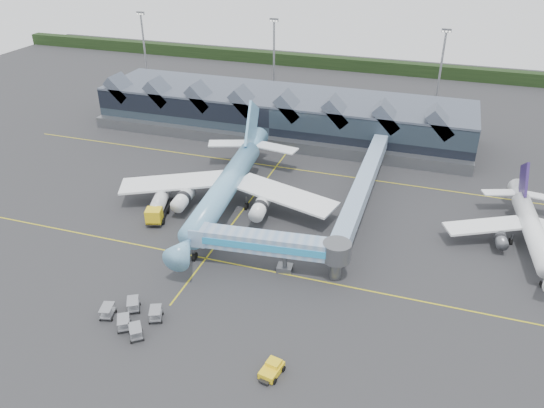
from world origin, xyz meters
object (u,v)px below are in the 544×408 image
(main_airliner, at_px, (227,185))
(pushback_tug, at_px, (272,369))
(fuel_truck, at_px, (159,204))
(regional_jet, at_px, (532,228))
(jet_bridge, at_px, (279,245))

(main_airliner, relative_size, pushback_tug, 12.26)
(fuel_truck, bearing_deg, pushback_tug, -59.60)
(regional_jet, xyz_separation_m, fuel_truck, (-62.30, -9.87, -1.28))
(jet_bridge, bearing_deg, pushback_tug, -80.19)
(pushback_tug, bearing_deg, jet_bridge, 116.36)
(main_airliner, height_order, jet_bridge, main_airliner)
(main_airliner, relative_size, jet_bridge, 1.94)
(regional_jet, distance_m, jet_bridge, 41.55)
(main_airliner, relative_size, regional_jet, 1.57)
(fuel_truck, bearing_deg, main_airliner, 15.06)
(pushback_tug, bearing_deg, fuel_truck, 147.26)
(jet_bridge, distance_m, fuel_truck, 27.36)
(regional_jet, distance_m, fuel_truck, 63.09)
(jet_bridge, relative_size, pushback_tug, 6.31)
(pushback_tug, bearing_deg, regional_jet, 62.46)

